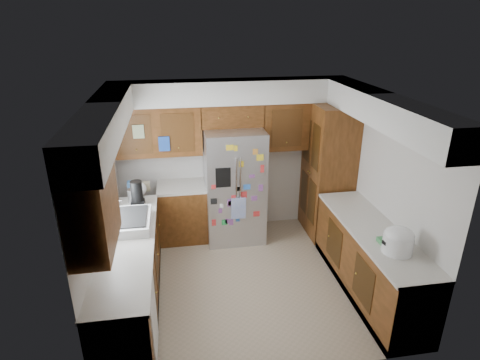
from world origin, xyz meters
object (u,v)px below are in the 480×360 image
Objects in this scene: rice_cooker at (398,240)px; paper_towel at (400,242)px; fridge at (234,186)px; pantry at (328,171)px.

paper_towel is (-0.00, -0.04, -0.01)m from rice_cooker.
pantry is at bearing -2.06° from fridge.
fridge reaches higher than paper_towel.
fridge is 6.37× the size of paper_towel.
rice_cooker is 0.04m from paper_towel.
pantry reaches higher than fridge.
paper_towel is at bearing -56.28° from fridge.
fridge is at bearing 177.94° from pantry.
pantry is 2.19m from paper_towel.
rice_cooker is 1.21× the size of paper_towel.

